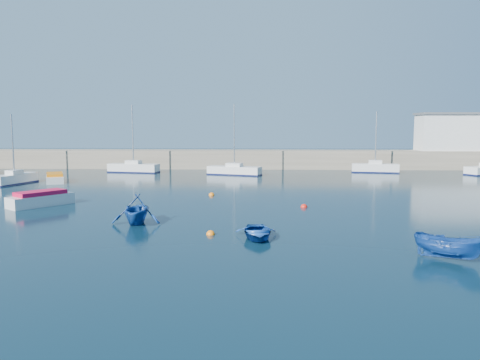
{
  "coord_description": "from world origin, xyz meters",
  "views": [
    {
      "loc": [
        2.18,
        -21.06,
        5.87
      ],
      "look_at": [
        0.83,
        16.7,
        1.6
      ],
      "focal_mm": 35.0,
      "sensor_mm": 36.0,
      "label": 1
    }
  ],
  "objects_px": {
    "sailboat_7": "(375,168)",
    "motorboat_2": "(55,178)",
    "dinghy_center": "(257,232)",
    "sailboat_3": "(15,178)",
    "sailboat_6": "(234,170)",
    "harbor_office": "(455,133)",
    "motorboat_1": "(41,199)",
    "dinghy_left": "(137,209)",
    "sailboat_5": "(134,168)",
    "dinghy_right": "(449,247)"
  },
  "relations": [
    {
      "from": "dinghy_center",
      "to": "motorboat_1",
      "type": "bearing_deg",
      "value": 145.05
    },
    {
      "from": "sailboat_3",
      "to": "sailboat_7",
      "type": "height_order",
      "value": "sailboat_7"
    },
    {
      "from": "sailboat_7",
      "to": "dinghy_left",
      "type": "xyz_separation_m",
      "value": [
        -22.75,
        -33.44,
        0.26
      ]
    },
    {
      "from": "sailboat_7",
      "to": "dinghy_left",
      "type": "height_order",
      "value": "sailboat_7"
    },
    {
      "from": "dinghy_center",
      "to": "dinghy_right",
      "type": "distance_m",
      "value": 9.31
    },
    {
      "from": "sailboat_5",
      "to": "dinghy_left",
      "type": "bearing_deg",
      "value": -153.83
    },
    {
      "from": "motorboat_1",
      "to": "dinghy_left",
      "type": "xyz_separation_m",
      "value": [
        8.87,
        -6.24,
        0.37
      ]
    },
    {
      "from": "dinghy_left",
      "to": "sailboat_6",
      "type": "bearing_deg",
      "value": 78.82
    },
    {
      "from": "dinghy_center",
      "to": "dinghy_left",
      "type": "bearing_deg",
      "value": 150.56
    },
    {
      "from": "sailboat_6",
      "to": "dinghy_center",
      "type": "xyz_separation_m",
      "value": [
        2.81,
        -33.3,
        -0.26
      ]
    },
    {
      "from": "sailboat_3",
      "to": "motorboat_2",
      "type": "height_order",
      "value": "sailboat_3"
    },
    {
      "from": "dinghy_left",
      "to": "dinghy_right",
      "type": "bearing_deg",
      "value": -27.17
    },
    {
      "from": "sailboat_3",
      "to": "dinghy_center",
      "type": "height_order",
      "value": "sailboat_3"
    },
    {
      "from": "dinghy_left",
      "to": "motorboat_2",
      "type": "bearing_deg",
      "value": 121.51
    },
    {
      "from": "motorboat_1",
      "to": "dinghy_left",
      "type": "distance_m",
      "value": 10.85
    },
    {
      "from": "motorboat_2",
      "to": "harbor_office",
      "type": "bearing_deg",
      "value": -4.46
    },
    {
      "from": "sailboat_7",
      "to": "sailboat_5",
      "type": "bearing_deg",
      "value": 101.35
    },
    {
      "from": "motorboat_2",
      "to": "dinghy_center",
      "type": "distance_m",
      "value": 32.98
    },
    {
      "from": "sailboat_5",
      "to": "dinghy_center",
      "type": "bearing_deg",
      "value": -144.83
    },
    {
      "from": "sailboat_5",
      "to": "motorboat_1",
      "type": "bearing_deg",
      "value": -169.14
    },
    {
      "from": "sailboat_7",
      "to": "motorboat_1",
      "type": "distance_m",
      "value": 41.71
    },
    {
      "from": "sailboat_6",
      "to": "dinghy_center",
      "type": "bearing_deg",
      "value": -156.78
    },
    {
      "from": "motorboat_2",
      "to": "dinghy_right",
      "type": "distance_m",
      "value": 41.61
    },
    {
      "from": "sailboat_5",
      "to": "dinghy_center",
      "type": "xyz_separation_m",
      "value": [
        16.14,
        -36.0,
        -0.3
      ]
    },
    {
      "from": "sailboat_5",
      "to": "dinghy_right",
      "type": "distance_m",
      "value": 46.79
    },
    {
      "from": "motorboat_2",
      "to": "motorboat_1",
      "type": "bearing_deg",
      "value": -94.2
    },
    {
      "from": "sailboat_5",
      "to": "dinghy_center",
      "type": "distance_m",
      "value": 39.46
    },
    {
      "from": "sailboat_5",
      "to": "dinghy_center",
      "type": "height_order",
      "value": "sailboat_5"
    },
    {
      "from": "sailboat_5",
      "to": "sailboat_7",
      "type": "distance_m",
      "value": 31.56
    },
    {
      "from": "sailboat_6",
      "to": "motorboat_1",
      "type": "bearing_deg",
      "value": 168.76
    },
    {
      "from": "sailboat_5",
      "to": "sailboat_6",
      "type": "xyz_separation_m",
      "value": [
        13.33,
        -2.7,
        -0.05
      ]
    },
    {
      "from": "sailboat_3",
      "to": "sailboat_6",
      "type": "distance_m",
      "value": 24.63
    },
    {
      "from": "sailboat_3",
      "to": "dinghy_center",
      "type": "relative_size",
      "value": 2.28
    },
    {
      "from": "sailboat_7",
      "to": "motorboat_2",
      "type": "xyz_separation_m",
      "value": [
        -37.14,
        -12.13,
        -0.18
      ]
    },
    {
      "from": "sailboat_3",
      "to": "dinghy_left",
      "type": "bearing_deg",
      "value": -33.36
    },
    {
      "from": "sailboat_7",
      "to": "motorboat_2",
      "type": "bearing_deg",
      "value": 117.74
    },
    {
      "from": "harbor_office",
      "to": "dinghy_center",
      "type": "height_order",
      "value": "harbor_office"
    },
    {
      "from": "sailboat_6",
      "to": "harbor_office",
      "type": "bearing_deg",
      "value": -54.52
    },
    {
      "from": "harbor_office",
      "to": "motorboat_1",
      "type": "bearing_deg",
      "value": -143.16
    },
    {
      "from": "harbor_office",
      "to": "sailboat_7",
      "type": "xyz_separation_m",
      "value": [
        -12.39,
        -5.76,
        -4.46
      ]
    },
    {
      "from": "sailboat_6",
      "to": "sailboat_5",
      "type": "bearing_deg",
      "value": 96.95
    },
    {
      "from": "sailboat_6",
      "to": "dinghy_right",
      "type": "xyz_separation_m",
      "value": [
        11.31,
        -37.08,
        0.0
      ]
    },
    {
      "from": "sailboat_3",
      "to": "sailboat_7",
      "type": "distance_m",
      "value": 42.91
    },
    {
      "from": "harbor_office",
      "to": "motorboat_1",
      "type": "relative_size",
      "value": 2.13
    },
    {
      "from": "dinghy_right",
      "to": "sailboat_5",
      "type": "bearing_deg",
      "value": 65.55
    },
    {
      "from": "sailboat_3",
      "to": "dinghy_left",
      "type": "height_order",
      "value": "sailboat_3"
    },
    {
      "from": "harbor_office",
      "to": "motorboat_2",
      "type": "relative_size",
      "value": 1.97
    },
    {
      "from": "harbor_office",
      "to": "sailboat_6",
      "type": "relative_size",
      "value": 1.15
    },
    {
      "from": "sailboat_7",
      "to": "dinghy_left",
      "type": "bearing_deg",
      "value": 155.42
    },
    {
      "from": "harbor_office",
      "to": "sailboat_5",
      "type": "distance_m",
      "value": 44.66
    }
  ]
}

